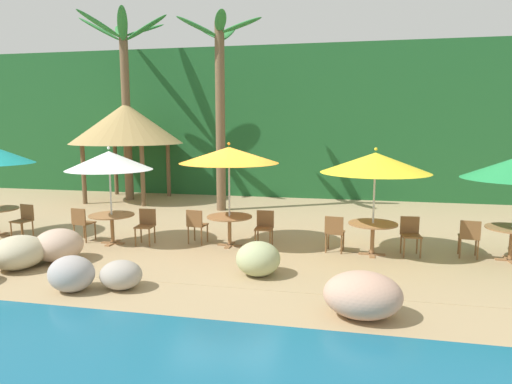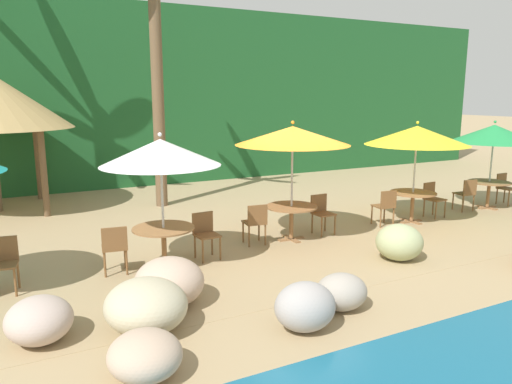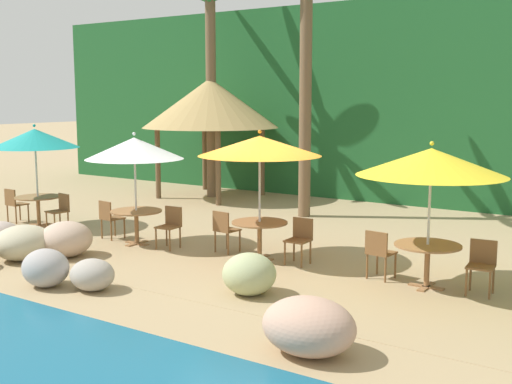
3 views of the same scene
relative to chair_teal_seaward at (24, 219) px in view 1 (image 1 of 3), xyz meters
The scene contains 22 objects.
ground_plane 5.50m from the chair_teal_seaward, ahead, with size 120.00×120.00×0.00m, color tan.
terrace_deck 5.50m from the chair_teal_seaward, ahead, with size 18.00×5.20×0.01m.
foliage_backdrop 10.94m from the chair_teal_seaward, 59.12° to the left, with size 28.00×2.40×6.00m.
rock_seawall 4.74m from the chair_teal_seaward, 37.45° to the right, with size 17.55×3.03×1.00m.
chair_teal_seaward is the anchor object (origin of this frame).
umbrella_white 2.99m from the chair_teal_seaward, ahead, with size 2.08×2.08×2.42m.
dining_table_white 2.55m from the chair_teal_seaward, ahead, with size 1.10×1.10×0.74m.
chair_white_seaward 3.39m from the chair_teal_seaward, ahead, with size 0.45×0.45×0.87m.
chair_white_inland 1.69m from the chair_teal_seaward, ahead, with size 0.47×0.48×0.87m.
umbrella_orange 5.73m from the chair_teal_seaward, ahead, with size 2.39×2.39×2.53m.
dining_table_orange 5.47m from the chair_teal_seaward, ahead, with size 1.10×1.10×0.74m.
chair_orange_seaward 6.32m from the chair_teal_seaward, ahead, with size 0.43×0.44×0.87m.
chair_orange_inland 4.61m from the chair_teal_seaward, ahead, with size 0.46×0.47×0.87m.
umbrella_yellow 8.99m from the chair_teal_seaward, ahead, with size 2.43×2.43×2.45m.
dining_table_yellow 8.84m from the chair_teal_seaward, ahead, with size 1.10×1.10×0.74m.
chair_yellow_seaward 9.69m from the chair_teal_seaward, ahead, with size 0.46×0.46×0.87m.
chair_yellow_inland 7.99m from the chair_teal_seaward, ahead, with size 0.46×0.47×0.87m.
dining_table_green 11.78m from the chair_teal_seaward, ahead, with size 1.10×1.10×0.74m.
chair_green_inland 10.93m from the chair_teal_seaward, ahead, with size 0.47×0.48×0.87m.
palm_tree_nearest 7.43m from the chair_teal_seaward, 91.96° to the left, with size 3.52×3.22×6.96m.
palm_tree_second 7.19m from the chair_teal_seaward, 50.96° to the left, with size 2.78×2.81×6.42m.
palapa_hut 6.62m from the chair_teal_seaward, 91.99° to the left, with size 4.29×4.29×3.74m.
Camera 1 is at (2.89, -10.36, 2.98)m, focal length 32.22 mm.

